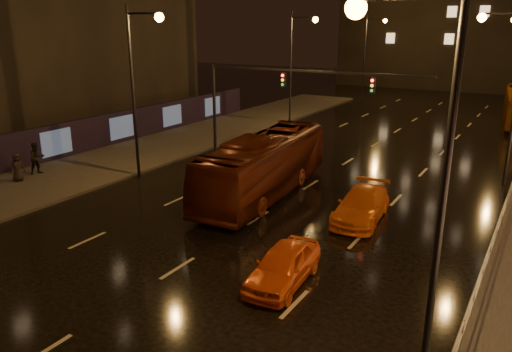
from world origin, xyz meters
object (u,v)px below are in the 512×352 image
(bus_red, at_px, (264,165))
(pedestrian_b, at_px, (37,158))
(taxi_near, at_px, (283,265))
(taxi_far, at_px, (361,205))
(pedestrian_c, at_px, (17,167))

(bus_red, xyz_separation_m, pedestrian_b, (-13.59, -4.16, -0.52))
(taxi_near, distance_m, taxi_far, 7.32)
(taxi_far, height_order, pedestrian_b, pedestrian_b)
(taxi_far, bearing_deg, pedestrian_b, -176.09)
(pedestrian_c, bearing_deg, bus_red, -47.81)
(bus_red, bearing_deg, pedestrian_b, -168.34)
(bus_red, relative_size, taxi_far, 2.39)
(pedestrian_b, height_order, pedestrian_c, pedestrian_b)
(taxi_far, relative_size, pedestrian_c, 3.02)
(bus_red, height_order, pedestrian_b, bus_red)
(taxi_near, bearing_deg, taxi_far, 83.31)
(pedestrian_b, xyz_separation_m, pedestrian_c, (0.28, -1.55, -0.16))
(bus_red, xyz_separation_m, taxi_near, (5.50, -8.16, -0.94))
(bus_red, relative_size, pedestrian_c, 7.21)
(taxi_far, height_order, pedestrian_c, pedestrian_c)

